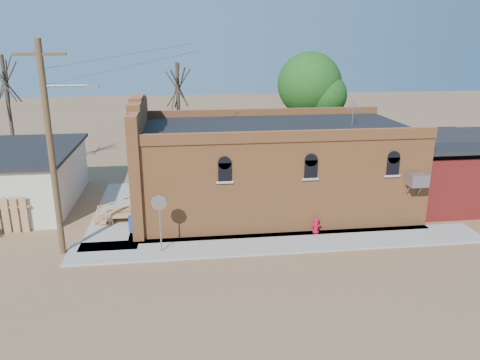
{
  "coord_description": "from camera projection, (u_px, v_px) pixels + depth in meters",
  "views": [
    {
      "loc": [
        -2.91,
        -18.26,
        9.0
      ],
      "look_at": [
        -0.14,
        3.25,
        2.4
      ],
      "focal_mm": 35.0,
      "sensor_mm": 36.0,
      "label": 1
    }
  ],
  "objects": [
    {
      "name": "sidewalk_west",
      "position": [
        120.0,
        211.0,
        25.21
      ],
      "size": [
        2.6,
        10.0,
        0.08
      ],
      "primitive_type": "cube",
      "color": "#9E9991",
      "rests_on": "ground"
    },
    {
      "name": "ground",
      "position": [
        253.0,
        254.0,
        20.3
      ],
      "size": [
        120.0,
        120.0,
        0.0
      ],
      "primitive_type": "plane",
      "color": "brown",
      "rests_on": "ground"
    },
    {
      "name": "utility_pole",
      "position": [
        52.0,
        146.0,
        19.06
      ],
      "size": [
        3.12,
        0.26,
        9.0
      ],
      "color": "#47301C",
      "rests_on": "ground"
    },
    {
      "name": "tree_leafy",
      "position": [
        309.0,
        85.0,
        32.11
      ],
      "size": [
        4.4,
        4.4,
        8.15
      ],
      "color": "#4A362A",
      "rests_on": "ground"
    },
    {
      "name": "brick_bar",
      "position": [
        268.0,
        168.0,
        25.03
      ],
      "size": [
        16.4,
        7.97,
        6.3
      ],
      "color": "#C0713A",
      "rests_on": "ground"
    },
    {
      "name": "tree_bare_near",
      "position": [
        178.0,
        86.0,
        30.53
      ],
      "size": [
        2.8,
        2.8,
        7.65
      ],
      "color": "#4A362A",
      "rests_on": "ground"
    },
    {
      "name": "sidewalk_south",
      "position": [
        282.0,
        243.0,
        21.33
      ],
      "size": [
        19.0,
        2.2,
        0.08
      ],
      "primitive_type": "cube",
      "color": "#9E9991",
      "rests_on": "ground"
    },
    {
      "name": "red_shed",
      "position": [
        440.0,
        163.0,
        26.26
      ],
      "size": [
        5.4,
        6.4,
        4.3
      ],
      "color": "#5D1A10",
      "rests_on": "ground"
    },
    {
      "name": "fire_hydrant",
      "position": [
        316.0,
        225.0,
        22.28
      ],
      "size": [
        0.41,
        0.37,
        0.75
      ],
      "rotation": [
        0.0,
        0.0,
        0.01
      ],
      "color": "red",
      "rests_on": "sidewalk_south"
    },
    {
      "name": "stop_sign",
      "position": [
        159.0,
        208.0,
        19.86
      ],
      "size": [
        0.71,
        0.1,
        2.61
      ],
      "rotation": [
        0.0,
        0.0,
        -0.43
      ],
      "color": "gray",
      "rests_on": "sidewalk_south"
    },
    {
      "name": "trash_barrel",
      "position": [
        134.0,
        224.0,
        22.4
      ],
      "size": [
        0.54,
        0.54,
        0.78
      ],
      "primitive_type": "cylinder",
      "rotation": [
        0.0,
        0.0,
        -0.07
      ],
      "color": "navy",
      "rests_on": "sidewalk_west"
    },
    {
      "name": "tree_bare_far",
      "position": [
        5.0,
        81.0,
        30.02
      ],
      "size": [
        2.8,
        2.8,
        8.16
      ],
      "color": "#4A362A",
      "rests_on": "ground"
    }
  ]
}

